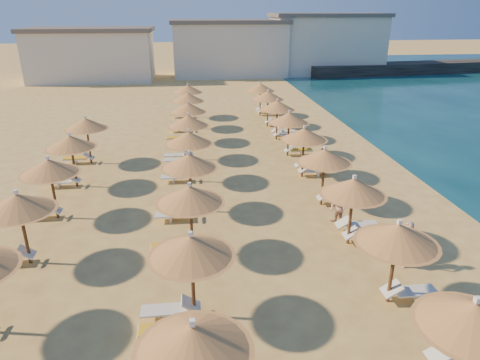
{
  "coord_description": "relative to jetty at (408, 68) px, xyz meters",
  "views": [
    {
      "loc": [
        -2.39,
        -14.38,
        8.77
      ],
      "look_at": [
        -0.23,
        4.0,
        1.3
      ],
      "focal_mm": 32.0,
      "sensor_mm": 36.0,
      "label": 1
    }
  ],
  "objects": [
    {
      "name": "ground",
      "position": [
        -28.89,
        -45.16,
        -0.75
      ],
      "size": [
        220.0,
        220.0,
        0.0
      ],
      "primitive_type": "plane",
      "color": "#E0BC62",
      "rests_on": "ground"
    },
    {
      "name": "jetty",
      "position": [
        0.0,
        0.0,
        0.0
      ],
      "size": [
        30.26,
        7.69,
        1.5
      ],
      "primitive_type": "cube",
      "rotation": [
        0.0,
        0.0,
        0.12
      ],
      "color": "black",
      "rests_on": "ground"
    },
    {
      "name": "hotel_blocks",
      "position": [
        -25.81,
        0.81,
        2.95
      ],
      "size": [
        47.23,
        11.54,
        8.1
      ],
      "color": "silver",
      "rests_on": "ground"
    },
    {
      "name": "parasol_row_east",
      "position": [
        -25.24,
        -41.52,
        1.66
      ],
      "size": [
        2.58,
        39.34,
        2.93
      ],
      "color": "brown",
      "rests_on": "ground"
    },
    {
      "name": "parasol_row_west",
      "position": [
        -31.43,
        -41.52,
        1.66
      ],
      "size": [
        2.58,
        39.34,
        2.93
      ],
      "color": "brown",
      "rests_on": "ground"
    },
    {
      "name": "parasol_row_inland",
      "position": [
        -37.41,
        -43.36,
        1.66
      ],
      "size": [
        2.58,
        20.96,
        2.93
      ],
      "color": "brown",
      "rests_on": "ground"
    },
    {
      "name": "loungers",
      "position": [
        -29.8,
        -41.84,
        -0.41
      ],
      "size": [
        15.35,
        38.21,
        0.66
      ],
      "color": "silver",
      "rests_on": "ground"
    },
    {
      "name": "beachgoer_b",
      "position": [
        -25.17,
        -43.61,
        0.06
      ],
      "size": [
        0.86,
        0.95,
        1.61
      ],
      "primitive_type": "imported",
      "rotation": [
        0.0,
        0.0,
        -1.19
      ],
      "color": "tan",
      "rests_on": "ground"
    },
    {
      "name": "beachgoer_c",
      "position": [
        -24.06,
        -37.55,
        0.02
      ],
      "size": [
        0.97,
        0.75,
        1.53
      ],
      "primitive_type": "imported",
      "rotation": [
        0.0,
        0.0,
        -0.49
      ],
      "color": "tan",
      "rests_on": "ground"
    },
    {
      "name": "beachgoer_a",
      "position": [
        -23.8,
        -46.98,
        0.14
      ],
      "size": [
        0.5,
        0.69,
        1.77
      ],
      "primitive_type": "imported",
      "rotation": [
        0.0,
        0.0,
        -1.45
      ],
      "color": "tan",
      "rests_on": "ground"
    }
  ]
}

